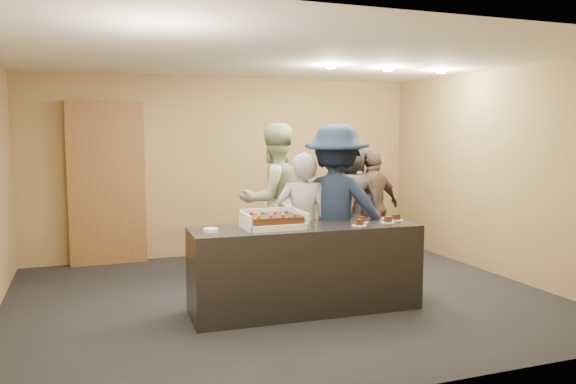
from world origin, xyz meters
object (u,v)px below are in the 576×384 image
object	(u,v)px
sheet_cake	(274,219)
person_server_grey	(303,226)
person_brown_extra	(373,207)
person_navy_man	(336,210)
person_dark_suit	(351,202)
plate_stack	(211,230)
storage_cabinet	(107,183)
person_sage_man	(274,200)
cake_box	(273,224)
serving_counter	(305,268)

from	to	relation	value
sheet_cake	person_server_grey	world-z (taller)	person_server_grey
person_server_grey	person_brown_extra	bearing A→B (deg)	-125.21
person_navy_man	person_dark_suit	world-z (taller)	person_navy_man
sheet_cake	person_dark_suit	world-z (taller)	person_dark_suit
plate_stack	person_brown_extra	xyz separation A→B (m)	(2.72, 1.68, -0.10)
person_navy_man	person_dark_suit	xyz separation A→B (m)	(0.83, 1.30, -0.10)
sheet_cake	plate_stack	world-z (taller)	sheet_cake
storage_cabinet	person_sage_man	bearing A→B (deg)	-36.10
storage_cabinet	cake_box	xyz separation A→B (m)	(1.50, -2.92, -0.21)
person_dark_suit	plate_stack	bearing A→B (deg)	74.56
serving_counter	plate_stack	xyz separation A→B (m)	(-1.00, 0.01, 0.47)
sheet_cake	person_navy_man	world-z (taller)	person_navy_man
person_server_grey	person_navy_man	size ratio (longest dim) A/B	0.84
storage_cabinet	cake_box	distance (m)	3.29
person_sage_man	person_brown_extra	xyz separation A→B (m)	(1.56, 0.21, -0.18)
storage_cabinet	sheet_cake	bearing A→B (deg)	-63.06
person_sage_man	person_brown_extra	world-z (taller)	person_sage_man
cake_box	sheet_cake	size ratio (longest dim) A/B	1.18
person_brown_extra	person_navy_man	bearing A→B (deg)	30.12
person_server_grey	person_sage_man	bearing A→B (deg)	-74.22
plate_stack	person_dark_suit	xyz separation A→B (m)	(2.40, 1.74, -0.04)
sheet_cake	person_brown_extra	distance (m)	2.68
person_navy_man	person_server_grey	bearing A→B (deg)	33.92
storage_cabinet	person_navy_man	size ratio (longest dim) A/B	1.17
plate_stack	person_dark_suit	distance (m)	2.96
sheet_cake	serving_counter	bearing A→B (deg)	0.00
person_server_grey	sheet_cake	bearing A→B (deg)	58.85
plate_stack	person_brown_extra	bearing A→B (deg)	31.77
cake_box	person_server_grey	size ratio (longest dim) A/B	0.38
person_brown_extra	person_dark_suit	distance (m)	0.34
storage_cabinet	sheet_cake	xyz separation A→B (m)	(1.50, -2.95, -0.16)
person_navy_man	plate_stack	bearing A→B (deg)	49.81
serving_counter	person_sage_man	world-z (taller)	person_sage_man
storage_cabinet	person_sage_man	xyz separation A→B (m)	(2.01, -1.46, -0.16)
person_navy_man	cake_box	bearing A→B (deg)	59.10
plate_stack	person_navy_man	size ratio (longest dim) A/B	0.07
person_server_grey	plate_stack	bearing A→B (deg)	37.72
plate_stack	person_brown_extra	distance (m)	3.20
plate_stack	person_navy_man	world-z (taller)	person_navy_man
person_sage_man	person_navy_man	size ratio (longest dim) A/B	1.01
serving_counter	person_navy_man	world-z (taller)	person_navy_man
serving_counter	person_server_grey	distance (m)	0.60
person_brown_extra	person_dark_suit	bearing A→B (deg)	-26.99
person_server_grey	person_dark_suit	world-z (taller)	person_dark_suit
cake_box	person_navy_man	world-z (taller)	person_navy_man
person_navy_man	person_brown_extra	world-z (taller)	person_navy_man
serving_counter	person_brown_extra	xyz separation A→B (m)	(1.72, 1.69, 0.36)
storage_cabinet	person_brown_extra	size ratio (longest dim) A/B	1.42
person_sage_man	plate_stack	bearing A→B (deg)	40.87
storage_cabinet	person_server_grey	size ratio (longest dim) A/B	1.40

